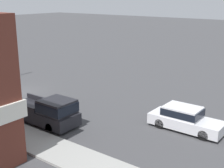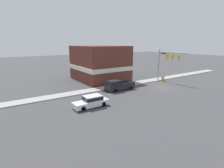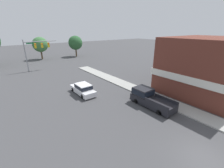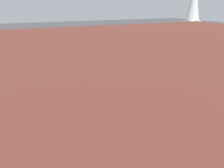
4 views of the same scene
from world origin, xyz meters
The scene contains 7 objects.
ground_plane centered at (0.00, 0.00, 0.00)m, with size 200.00×200.00×0.00m, color #424244.
sidewalk_curb centered at (5.70, 0.00, 0.07)m, with size 2.40×60.00×0.14m.
near_signal_assembly centered at (2.82, -4.99, 5.13)m, with size 7.04×0.49×6.99m.
car_lead centered at (-1.57, 15.80, 0.81)m, with size 1.81×4.88×1.56m.
pickup_truck_parked centered at (3.30, 7.94, 0.95)m, with size 2.00×5.55×1.95m.
construction_barrel centered at (3.90, -5.20, 0.56)m, with size 0.64×0.64×1.10m.
corner_brick_building centered at (13.25, 5.83, 3.81)m, with size 11.99×10.33×7.81m.
Camera 2 is at (-21.70, 26.13, 8.55)m, focal length 28.00 mm.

